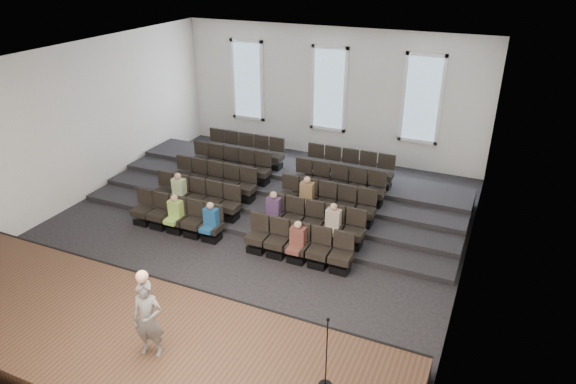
{
  "coord_description": "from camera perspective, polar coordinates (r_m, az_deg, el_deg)",
  "views": [
    {
      "loc": [
        6.4,
        -11.26,
        7.56
      ],
      "look_at": [
        1.17,
        0.5,
        1.41
      ],
      "focal_mm": 32.0,
      "sensor_mm": 36.0,
      "label": 1
    }
  ],
  "objects": [
    {
      "name": "wall_left",
      "position": [
        17.51,
        -22.91,
        6.71
      ],
      "size": [
        0.04,
        14.0,
        5.0
      ],
      "primitive_type": "cube",
      "color": "silver",
      "rests_on": "ground"
    },
    {
      "name": "windows",
      "position": [
        19.91,
        4.58,
        11.32
      ],
      "size": [
        8.44,
        0.1,
        3.24
      ],
      "color": "white",
      "rests_on": "wall_back"
    },
    {
      "name": "ground",
      "position": [
        14.99,
        -4.87,
        -4.84
      ],
      "size": [
        14.0,
        14.0,
        0.0
      ],
      "primitive_type": "plane",
      "color": "black",
      "rests_on": "ground"
    },
    {
      "name": "wall_right",
      "position": [
        12.35,
        20.04,
        -0.3
      ],
      "size": [
        0.04,
        14.0,
        5.0
      ],
      "primitive_type": "cube",
      "color": "silver",
      "rests_on": "ground"
    },
    {
      "name": "stage_lip",
      "position": [
        12.54,
        -12.3,
        -10.8
      ],
      "size": [
        11.8,
        0.06,
        0.52
      ],
      "primitive_type": "cube",
      "color": "black",
      "rests_on": "ground"
    },
    {
      "name": "mic_stand",
      "position": [
        9.48,
        4.24,
        -18.76
      ],
      "size": [
        0.25,
        0.25,
        1.51
      ],
      "color": "black",
      "rests_on": "stage"
    },
    {
      "name": "audience",
      "position": [
        14.65,
        -4.05,
        -2.07
      ],
      "size": [
        5.45,
        2.64,
        1.1
      ],
      "color": "#95C54E",
      "rests_on": "seating_rows"
    },
    {
      "name": "risers",
      "position": [
        17.42,
        0.07,
        0.52
      ],
      "size": [
        11.8,
        4.8,
        0.6
      ],
      "color": "black",
      "rests_on": "ground"
    },
    {
      "name": "wall_back",
      "position": [
        20.02,
        4.63,
        10.81
      ],
      "size": [
        12.0,
        0.04,
        5.0
      ],
      "primitive_type": "cube",
      "color": "silver",
      "rests_on": "ground"
    },
    {
      "name": "wall_front",
      "position": [
        9.19,
        -27.2,
        -11.11
      ],
      "size": [
        12.0,
        0.04,
        5.0
      ],
      "primitive_type": "cube",
      "color": "silver",
      "rests_on": "ground"
    },
    {
      "name": "speaker",
      "position": [
        10.17,
        -15.27,
        -13.45
      ],
      "size": [
        0.67,
        0.52,
        1.62
      ],
      "primitive_type": "imported",
      "rotation": [
        0.0,
        0.0,
        0.24
      ],
      "color": "slate",
      "rests_on": "stage"
    },
    {
      "name": "ceiling",
      "position": [
        13.2,
        -5.69,
        14.28
      ],
      "size": [
        12.0,
        14.0,
        0.02
      ],
      "primitive_type": "cube",
      "color": "white",
      "rests_on": "ground"
    },
    {
      "name": "stage",
      "position": [
        11.5,
        -17.54,
        -15.36
      ],
      "size": [
        11.8,
        3.6,
        0.5
      ],
      "primitive_type": "cube",
      "color": "#492E1F",
      "rests_on": "ground"
    },
    {
      "name": "seating_rows",
      "position": [
        15.88,
        -2.32,
        -0.16
      ],
      "size": [
        6.8,
        4.7,
        1.67
      ],
      "color": "black",
      "rests_on": "ground"
    }
  ]
}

